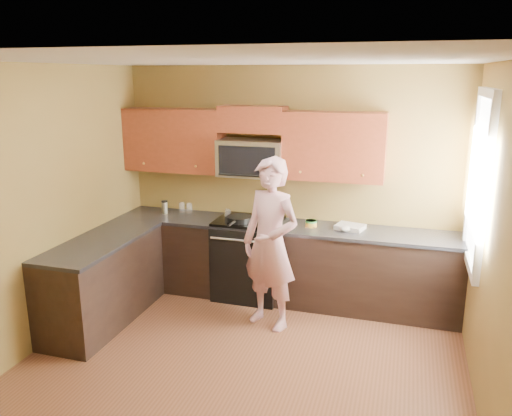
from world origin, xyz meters
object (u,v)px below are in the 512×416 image
at_px(stove, 249,258).
at_px(frying_pan, 240,222).
at_px(woman, 270,244).
at_px(travel_mug, 165,213).
at_px(butter_tub, 311,227).
at_px(microwave, 252,176).

relative_size(stove, frying_pan, 1.86).
bearing_deg(frying_pan, woman, -41.94).
height_order(woman, travel_mug, woman).
xyz_separation_m(frying_pan, travel_mug, (-1.04, 0.18, -0.03)).
bearing_deg(travel_mug, butter_tub, -1.32).
height_order(stove, frying_pan, frying_pan).
distance_m(stove, frying_pan, 0.49).
distance_m(microwave, frying_pan, 0.56).
xyz_separation_m(frying_pan, butter_tub, (0.81, 0.13, -0.03)).
xyz_separation_m(stove, woman, (0.44, -0.65, 0.43)).
bearing_deg(microwave, stove, -90.00).
height_order(stove, butter_tub, butter_tub).
relative_size(woman, travel_mug, 11.03).
bearing_deg(microwave, woman, -60.42).
bearing_deg(microwave, frying_pan, -108.49).
bearing_deg(microwave, travel_mug, -177.11).
xyz_separation_m(woman, butter_tub, (0.30, 0.67, 0.02)).
bearing_deg(woman, stove, 146.06).
bearing_deg(woman, travel_mug, 177.27).
relative_size(woman, frying_pan, 3.53).
bearing_deg(frying_pan, microwave, 75.77).
bearing_deg(butter_tub, stove, -177.99).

